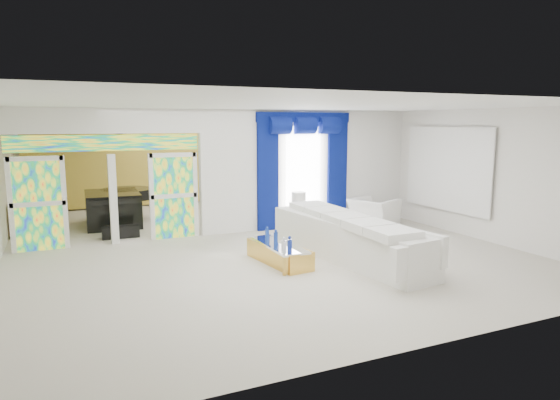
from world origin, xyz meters
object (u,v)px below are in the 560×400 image
white_sofa (347,240)px  coffee_table (279,254)px  console_table (309,221)px  armchair (374,212)px  grand_piano (113,209)px

white_sofa → coffee_table: size_ratio=2.51×
white_sofa → console_table: white_sofa is taller
white_sofa → coffee_table: 1.40m
coffee_table → console_table: size_ratio=1.48×
console_table → armchair: (1.69, -0.45, 0.18)m
coffee_table → grand_piano: bearing=116.4°
console_table → armchair: armchair is taller
armchair → grand_piano: 6.90m
coffee_table → armchair: 4.32m
armchair → grand_piano: grand_piano is taller
white_sofa → console_table: bearing=69.8°
armchair → white_sofa: bearing=114.6°
coffee_table → grand_piano: (-2.53, 5.10, 0.26)m
white_sofa → grand_piano: 6.65m
white_sofa → console_table: (0.69, 2.94, -0.21)m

